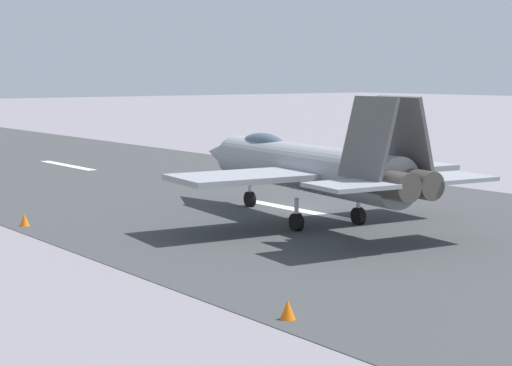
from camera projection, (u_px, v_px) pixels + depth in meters
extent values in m
plane|color=slate|center=(289.00, 209.00, 41.93)|extent=(400.00, 400.00, 0.00)
cube|color=#3A3D3E|center=(289.00, 208.00, 41.93)|extent=(240.00, 26.00, 0.02)
cube|color=white|center=(300.00, 210.00, 41.27)|extent=(8.00, 0.70, 0.00)
cube|color=white|center=(67.00, 165.00, 61.76)|extent=(8.00, 0.70, 0.00)
cylinder|color=gray|center=(305.00, 168.00, 37.92)|extent=(13.21, 3.75, 2.05)
cone|color=gray|center=(222.00, 153.00, 44.83)|extent=(3.21, 2.13, 1.75)
ellipsoid|color=#3F5160|center=(264.00, 144.00, 40.99)|extent=(3.71, 1.56, 1.10)
cylinder|color=#47423D|center=(391.00, 185.00, 31.88)|extent=(2.33, 1.38, 1.10)
cylinder|color=#47423D|center=(414.00, 183.00, 32.43)|extent=(2.33, 1.38, 1.10)
cube|color=gray|center=(241.00, 177.00, 35.19)|extent=(4.10, 5.97, 0.24)
cube|color=gray|center=(388.00, 167.00, 38.95)|extent=(4.10, 5.97, 0.24)
cube|color=gray|center=(351.00, 186.00, 30.96)|extent=(2.75, 3.09, 0.16)
cube|color=gray|center=(451.00, 178.00, 33.33)|extent=(2.75, 3.09, 0.16)
cube|color=#505051|center=(368.00, 138.00, 32.36)|extent=(2.70, 1.28, 3.14)
cube|color=#505051|center=(405.00, 136.00, 33.25)|extent=(2.70, 1.28, 3.14)
cylinder|color=silver|center=(250.00, 193.00, 42.46)|extent=(0.18, 0.18, 1.40)
cylinder|color=black|center=(250.00, 199.00, 42.50)|extent=(0.79, 0.40, 0.76)
cylinder|color=silver|center=(296.00, 215.00, 35.80)|extent=(0.18, 0.18, 1.40)
cylinder|color=black|center=(296.00, 222.00, 35.84)|extent=(0.79, 0.40, 0.76)
cylinder|color=silver|center=(358.00, 209.00, 37.37)|extent=(0.18, 0.18, 1.40)
cylinder|color=black|center=(358.00, 216.00, 37.41)|extent=(0.79, 0.40, 0.76)
cube|color=#1E2338|center=(274.00, 172.00, 53.85)|extent=(0.24, 0.36, 0.91)
cube|color=orange|center=(274.00, 161.00, 53.76)|extent=(0.37, 0.49, 0.62)
sphere|color=tan|center=(274.00, 153.00, 53.70)|extent=(0.22, 0.22, 0.22)
cylinder|color=orange|center=(277.00, 161.00, 54.00)|extent=(0.10, 0.10, 0.58)
cylinder|color=orange|center=(271.00, 162.00, 53.54)|extent=(0.10, 0.10, 0.58)
cone|color=orange|center=(288.00, 310.00, 22.86)|extent=(0.44, 0.44, 0.55)
cone|color=orange|center=(25.00, 220.00, 36.98)|extent=(0.44, 0.44, 0.55)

